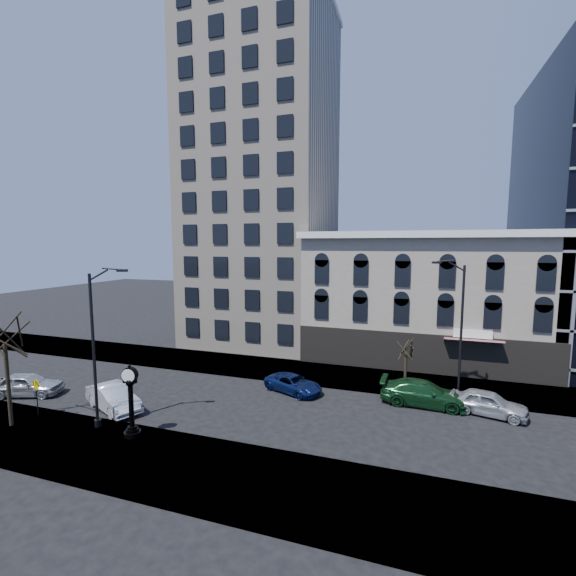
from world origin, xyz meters
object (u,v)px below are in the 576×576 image
(car_near_a, at_px, (27,384))
(car_near_b, at_px, (113,398))
(street_lamp_near, at_px, (104,305))
(warning_sign, at_px, (36,390))
(street_clock, at_px, (131,404))

(car_near_a, bearing_deg, car_near_b, -109.97)
(street_lamp_near, bearing_deg, warning_sign, 159.76)
(street_clock, distance_m, warning_sign, 7.81)
(warning_sign, relative_size, car_near_a, 0.50)
(street_clock, bearing_deg, car_near_a, 153.54)
(warning_sign, bearing_deg, car_near_a, 155.66)
(warning_sign, distance_m, car_near_b, 4.72)
(car_near_b, bearing_deg, street_lamp_near, -117.71)
(street_lamp_near, relative_size, car_near_b, 1.95)
(car_near_a, height_order, car_near_b, car_near_a)
(street_lamp_near, distance_m, car_near_b, 7.42)
(warning_sign, height_order, car_near_b, warning_sign)
(warning_sign, height_order, car_near_a, warning_sign)
(car_near_b, bearing_deg, street_clock, -101.58)
(street_lamp_near, distance_m, car_near_a, 12.19)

